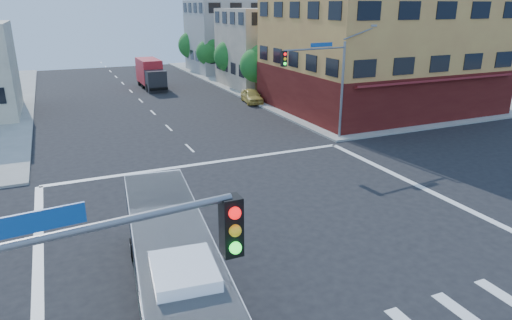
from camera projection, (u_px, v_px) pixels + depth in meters
name	position (u px, v px, depth m)	size (l,w,h in m)	color
ground	(272.00, 228.00, 20.30)	(120.00, 120.00, 0.00)	black
sidewalk_ne	(387.00, 75.00, 64.02)	(50.00, 50.00, 0.15)	gray
corner_building_ne	(380.00, 45.00, 42.08)	(18.10, 15.44, 14.00)	gold
building_east_near	(276.00, 48.00, 54.76)	(12.06, 10.06, 9.00)	beige
building_east_far	(233.00, 36.00, 66.69)	(12.06, 10.06, 10.00)	gray
signal_mast_ne	(324.00, 73.00, 31.37)	(7.91, 1.13, 8.07)	gray
street_tree_a	(258.00, 63.00, 47.86)	(3.60, 3.60, 5.53)	#372614
street_tree_b	(230.00, 54.00, 54.72)	(3.80, 3.80, 5.79)	#372614
street_tree_c	(209.00, 51.00, 61.73)	(3.40, 3.40, 5.29)	#372614
street_tree_d	(192.00, 43.00, 68.51)	(4.00, 4.00, 6.03)	#372614
transit_bus	(173.00, 267.00, 14.43)	(3.43, 10.89, 3.17)	black
box_truck	(151.00, 75.00, 53.63)	(2.23, 7.39, 3.32)	#242428
parked_car	(252.00, 96.00, 45.92)	(1.63, 4.06, 1.38)	gold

